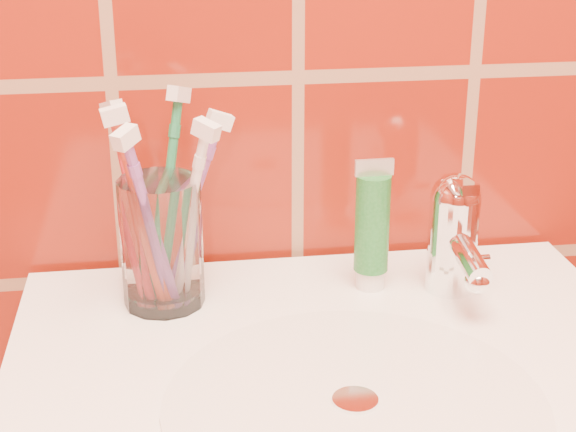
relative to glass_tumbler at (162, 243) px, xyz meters
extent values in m
cylinder|color=silver|center=(0.14, -0.20, -0.06)|extent=(0.30, 0.30, 0.00)
cylinder|color=white|center=(0.14, -0.20, -0.06)|extent=(0.04, 0.04, 0.00)
cylinder|color=white|center=(0.00, 0.00, 0.00)|extent=(0.09, 0.09, 0.12)
cylinder|color=white|center=(0.20, 0.00, -0.05)|extent=(0.03, 0.03, 0.02)
cylinder|color=#186423|center=(0.20, 0.00, 0.01)|extent=(0.03, 0.03, 0.10)
cube|color=beige|center=(0.20, 0.00, 0.06)|extent=(0.04, 0.00, 0.02)
cylinder|color=white|center=(0.28, -0.01, -0.01)|extent=(0.05, 0.05, 0.09)
sphere|color=white|center=(0.28, -0.01, 0.03)|extent=(0.05, 0.05, 0.05)
cylinder|color=white|center=(0.28, -0.05, -0.01)|extent=(0.02, 0.09, 0.03)
cube|color=white|center=(0.28, -0.02, 0.05)|extent=(0.02, 0.06, 0.01)
camera|label=1|loc=(0.01, -0.76, 0.33)|focal=55.00mm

